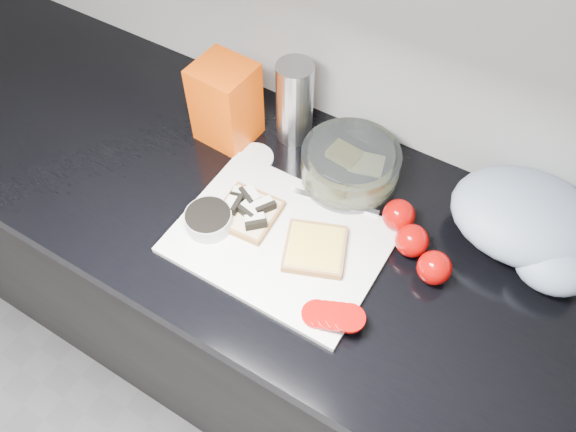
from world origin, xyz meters
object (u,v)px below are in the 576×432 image
at_px(glass_bowl, 350,167).
at_px(steel_canister, 295,102).
at_px(cutting_board, 280,240).
at_px(bread_bag, 226,103).

bearing_deg(glass_bowl, steel_canister, 161.17).
xyz_separation_m(cutting_board, glass_bowl, (0.04, 0.21, 0.04)).
height_order(cutting_board, steel_canister, steel_canister).
height_order(cutting_board, glass_bowl, glass_bowl).
xyz_separation_m(cutting_board, bread_bag, (-0.25, 0.19, 0.09)).
distance_m(glass_bowl, steel_canister, 0.19).
relative_size(cutting_board, glass_bowl, 1.95).
distance_m(cutting_board, steel_canister, 0.31).
distance_m(cutting_board, glass_bowl, 0.22).
height_order(glass_bowl, steel_canister, steel_canister).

